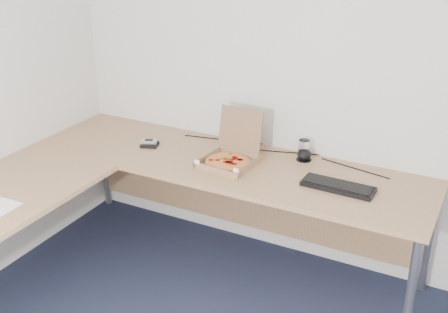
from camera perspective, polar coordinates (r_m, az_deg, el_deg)
The scene contains 9 objects.
room_shell at distance 1.88m, azimuth -5.81°, elevation -4.55°, with size 3.50×3.50×2.50m, color silver, non-canonical shape.
desk at distance 3.26m, azimuth -8.34°, elevation -2.63°, with size 2.50×2.20×0.73m.
pizza_box at distance 3.37m, azimuth 0.50°, elevation -0.24°, with size 0.30×0.34×0.30m.
drinking_glass at distance 3.47m, azimuth 8.10°, elevation 0.71°, with size 0.07×0.07×0.12m, color white.
keyboard at distance 3.15m, azimuth 11.50°, elevation -3.00°, with size 0.40×0.14×0.02m, color black.
wallet at distance 3.67m, azimuth -7.56°, elevation 1.19°, with size 0.11×0.09×0.02m, color black.
phone at distance 3.68m, azimuth -7.62°, elevation 1.53°, with size 0.10×0.05×0.02m, color #B2B5BA.
dome_speaker at distance 3.46m, azimuth 8.14°, elevation 0.25°, with size 0.09×0.09×0.08m, color black.
cable_bundle at distance 3.57m, azimuth 5.44°, elevation 0.51°, with size 0.67×0.04×0.01m, color black, non-canonical shape.
Camera 1 is at (0.93, -1.37, 2.14)m, focal length 45.05 mm.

